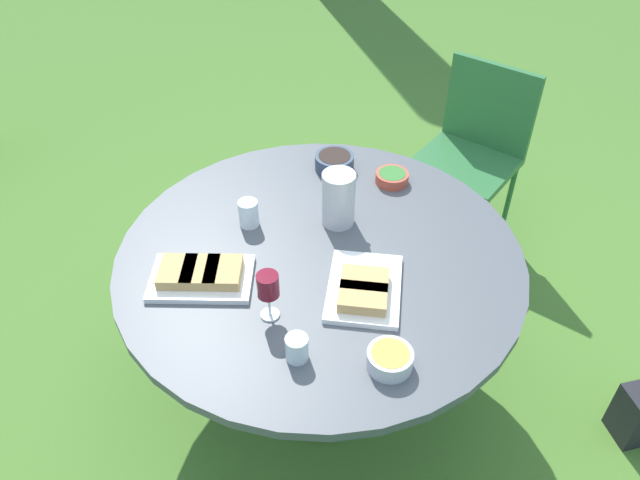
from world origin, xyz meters
TOP-DOWN VIEW (x-y plane):
  - ground_plane at (0.00, 0.00)m, footprint 40.00×40.00m
  - dining_table at (0.00, 0.00)m, footprint 1.39×1.39m
  - chair_near_right at (0.95, 0.78)m, footprint 0.60×0.61m
  - water_pitcher at (0.10, 0.15)m, footprint 0.13×0.12m
  - wine_glass at (-0.21, -0.24)m, footprint 0.07×0.07m
  - platter_bread_main at (0.09, -0.22)m, footprint 0.33×0.38m
  - platter_charcuterie at (-0.40, -0.04)m, footprint 0.37×0.29m
  - bowl_fries at (0.08, -0.51)m, footprint 0.13×0.13m
  - bowl_salad at (0.37, 0.34)m, footprint 0.13×0.13m
  - bowl_olives at (0.17, 0.48)m, footprint 0.16×0.16m
  - cup_water_near at (-0.21, 0.21)m, footprint 0.07×0.07m
  - cup_water_far at (-0.17, -0.42)m, footprint 0.07×0.07m

SIDE VIEW (x-z plane):
  - ground_plane at x=0.00m, z-range 0.00..0.00m
  - chair_near_right at x=0.95m, z-range 0.08..0.97m
  - dining_table at x=0.00m, z-range 0.25..0.96m
  - platter_bread_main at x=0.09m, z-range 0.70..0.76m
  - bowl_salad at x=0.37m, z-range 0.71..0.75m
  - platter_charcuterie at x=-0.40m, z-range 0.71..0.76m
  - bowl_fries at x=0.08m, z-range 0.71..0.77m
  - bowl_olives at x=0.17m, z-range 0.71..0.78m
  - cup_water_far at x=-0.17m, z-range 0.71..0.79m
  - cup_water_near at x=-0.21m, z-range 0.71..0.81m
  - water_pitcher at x=0.10m, z-range 0.71..0.91m
  - wine_glass at x=-0.21m, z-range 0.75..0.91m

